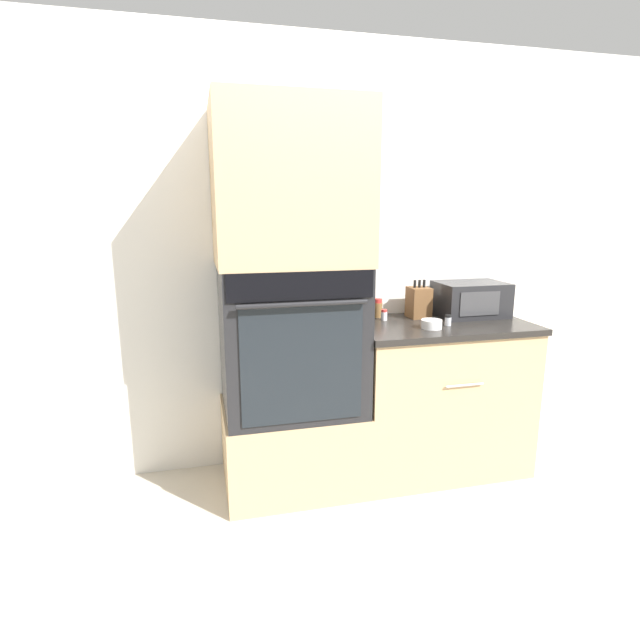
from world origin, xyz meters
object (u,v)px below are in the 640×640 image
Objects in this scene: condiment_jar_near at (384,315)px; condiment_jar_mid at (448,320)px; wall_oven at (291,338)px; bowl at (432,324)px; microwave at (471,299)px; knife_block at (419,302)px; condiment_jar_far at (378,308)px.

condiment_jar_near is 0.37m from condiment_jar_mid.
bowl is (0.77, -0.12, 0.06)m from wall_oven.
wall_oven reaches higher than microwave.
wall_oven is 0.84m from knife_block.
condiment_jar_far is (-0.01, 0.09, 0.02)m from condiment_jar_near.
knife_block reaches higher than bowl.
wall_oven is 12.37× the size of condiment_jar_near.
condiment_jar_near is at bearing 124.78° from bowl.
condiment_jar_near reaches higher than condiment_jar_mid.
knife_block reaches higher than microwave.
wall_oven reaches higher than condiment_jar_near.
microwave reaches higher than bowl.
knife_block is 0.30m from bowl.
condiment_jar_mid is at bearing -35.94° from condiment_jar_near.
condiment_jar_near is 0.56× the size of condiment_jar_far.
condiment_jar_near is at bearing -173.50° from knife_block.
knife_block is at bearing 173.70° from microwave.
wall_oven is at bearing -173.78° from microwave.
microwave is at bearing 6.22° from wall_oven.
condiment_jar_mid is at bearing -141.09° from microwave.
condiment_jar_mid is (0.07, -0.24, -0.06)m from knife_block.
microwave is 6.39× the size of condiment_jar_near.
wall_oven is 3.48× the size of knife_block.
condiment_jar_mid is at bearing -74.14° from knife_block.
microwave is 0.58m from condiment_jar_far.
wall_oven is at bearing 174.62° from condiment_jar_mid.
knife_block reaches higher than condiment_jar_near.
condiment_jar_far is at bearing 117.90° from bowl.
knife_block is (0.82, 0.16, 0.13)m from wall_oven.
wall_oven is at bearing -167.07° from condiment_jar_near.
condiment_jar_far is (-0.24, 0.07, -0.04)m from knife_block.
condiment_jar_mid is 0.54× the size of condiment_jar_far.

